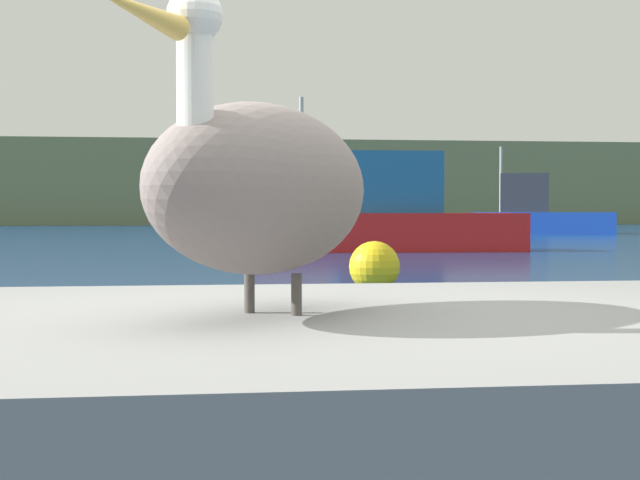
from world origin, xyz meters
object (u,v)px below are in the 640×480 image
(pelican, at_px, (262,185))
(mooring_buoy, at_px, (374,267))
(fishing_boat_red, at_px, (385,217))
(fishing_boat_blue, at_px, (537,214))

(pelican, xyz_separation_m, mooring_buoy, (2.18, 9.92, -0.84))
(pelican, height_order, fishing_boat_red, fishing_boat_red)
(mooring_buoy, bearing_deg, fishing_boat_red, 78.09)
(pelican, distance_m, fishing_boat_red, 22.72)
(fishing_boat_red, distance_m, fishing_boat_blue, 19.51)
(pelican, distance_m, mooring_buoy, 10.19)
(pelican, height_order, mooring_buoy, pelican)
(fishing_boat_red, xyz_separation_m, mooring_buoy, (-2.59, -12.29, -0.55))
(pelican, xyz_separation_m, fishing_boat_blue, (15.11, 38.75, -0.29))
(pelican, relative_size, fishing_boat_red, 0.16)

